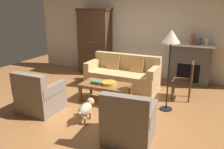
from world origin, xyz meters
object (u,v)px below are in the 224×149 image
at_px(book_stack, 97,82).
at_px(armchair_near_right, 129,123).
at_px(armoire, 95,41).
at_px(mantel_vase_cream, 207,42).
at_px(mantel_vase_terracotta, 192,39).
at_px(mantel_vase_slate, 199,42).
at_px(fireplace, 189,64).
at_px(coffee_table, 105,86).
at_px(floor_lamp, 171,41).
at_px(fruit_bowl, 109,83).
at_px(armchair_near_left, 39,97).
at_px(couch, 123,76).
at_px(side_chair_wooden, 186,78).
at_px(dog, 86,109).

height_order(book_stack, armchair_near_right, armchair_near_right).
height_order(armoire, mantel_vase_cream, armoire).
relative_size(mantel_vase_terracotta, mantel_vase_slate, 1.59).
bearing_deg(fireplace, armchair_near_right, -99.00).
bearing_deg(coffee_table, floor_lamp, 5.60).
bearing_deg(fireplace, fruit_bowl, -125.23).
xyz_separation_m(mantel_vase_slate, floor_lamp, (-0.39, -1.97, 0.25)).
bearing_deg(mantel_vase_cream, armchair_near_left, -133.50).
bearing_deg(mantel_vase_slate, fruit_bowl, -128.58).
xyz_separation_m(armoire, fruit_bowl, (1.45, -2.05, -0.58)).
relative_size(armoire, fruit_bowl, 6.07).
distance_m(armchair_near_right, floor_lamp, 1.86).
xyz_separation_m(mantel_vase_cream, armchair_near_right, (-0.92, -3.40, -0.90)).
bearing_deg(couch, coffee_table, -90.29).
relative_size(armoire, couch, 1.06).
bearing_deg(mantel_vase_cream, floor_lamp, -106.68).
height_order(couch, side_chair_wooden, side_chair_wooden).
relative_size(armoire, mantel_vase_cream, 11.13).
xyz_separation_m(coffee_table, side_chair_wooden, (1.66, 0.91, 0.15)).
height_order(fireplace, floor_lamp, floor_lamp).
distance_m(couch, mantel_vase_terracotta, 2.12).
distance_m(couch, floor_lamp, 2.02).
relative_size(fruit_bowl, armchair_near_left, 0.39).
bearing_deg(dog, couch, 91.93).
distance_m(couch, coffee_table, 1.08).
bearing_deg(mantel_vase_cream, mantel_vase_slate, 180.00).
bearing_deg(dog, side_chair_wooden, 50.06).
bearing_deg(armoire, armchair_near_left, -83.60).
height_order(couch, book_stack, couch).
distance_m(book_stack, dog, 0.99).
bearing_deg(armchair_near_left, fruit_bowl, 43.25).
bearing_deg(fireplace, couch, -146.45).
height_order(armoire, dog, armoire).
bearing_deg(armchair_near_left, couch, 64.25).
distance_m(armoire, floor_lamp, 3.37).
distance_m(book_stack, mantel_vase_slate, 3.01).
xyz_separation_m(mantel_vase_terracotta, armchair_near_right, (-0.54, -3.40, -0.95)).
xyz_separation_m(mantel_vase_slate, armchair_near_right, (-0.72, -3.40, -0.89)).
height_order(fruit_bowl, dog, fruit_bowl).
relative_size(fruit_bowl, side_chair_wooden, 0.38).
distance_m(armchair_near_left, dog, 1.09).
xyz_separation_m(floor_lamp, dog, (-1.30, -1.13, -1.21)).
bearing_deg(fruit_bowl, mantel_vase_slate, 51.42).
height_order(coffee_table, mantel_vase_slate, mantel_vase_slate).
height_order(side_chair_wooden, dog, side_chair_wooden).
bearing_deg(mantel_vase_terracotta, armchair_near_right, -99.05).
distance_m(mantel_vase_slate, side_chair_wooden, 1.39).
relative_size(mantel_vase_cream, floor_lamp, 0.11).
distance_m(fireplace, dog, 3.48).
bearing_deg(mantel_vase_cream, book_stack, -134.64).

